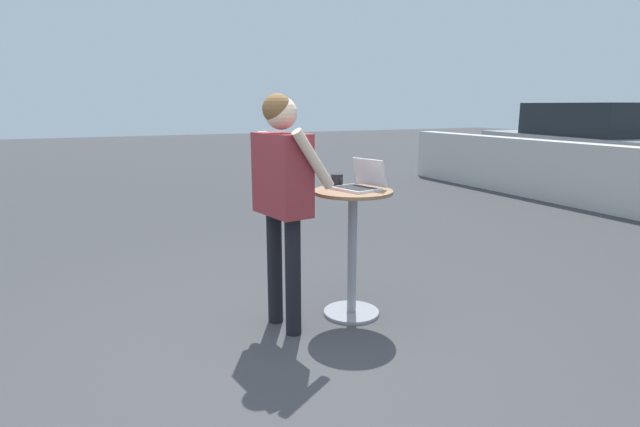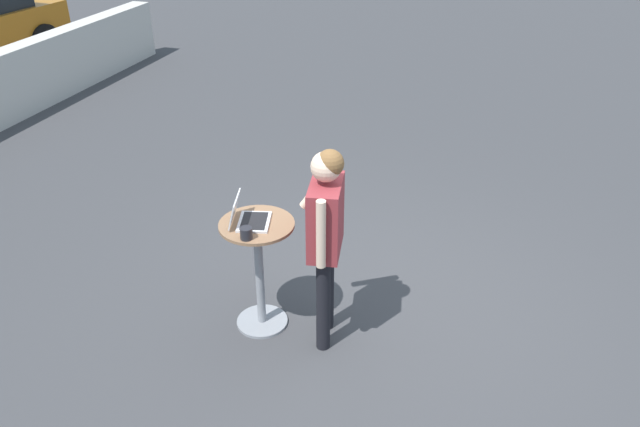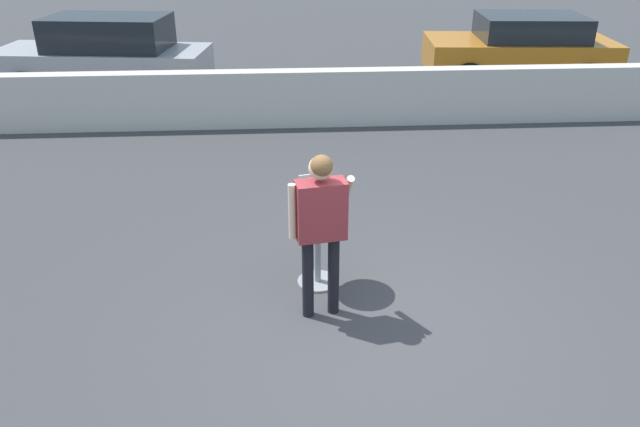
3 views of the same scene
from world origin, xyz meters
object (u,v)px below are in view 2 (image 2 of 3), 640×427
Objects in this scene: coffee_mug at (246,233)px; standing_person at (326,225)px; cafe_table at (259,264)px; laptop at (247,217)px.

coffee_mug is 0.08× the size of standing_person.
laptop is (-0.01, 0.07, 0.43)m from cafe_table.
standing_person reaches higher than coffee_mug.
standing_person is (0.01, -0.62, 0.04)m from laptop.
cafe_table is at bearing 3.75° from coffee_mug.
cafe_table is 2.60× the size of laptop.
cafe_table is at bearing 89.53° from standing_person.
laptop is 0.23m from coffee_mug.
standing_person is at bearing -89.27° from laptop.
coffee_mug is at bearing -176.25° from cafe_table.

